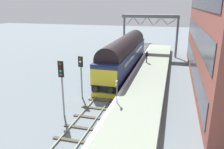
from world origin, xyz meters
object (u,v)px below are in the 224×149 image
Objects in this scene: diesel_locomotive at (124,54)px; waiting_passenger at (147,55)px; signal_post_near at (62,81)px; platform_number_sign at (117,88)px; signal_post_mid at (81,71)px.

diesel_locomotive reaches higher than waiting_passenger.
diesel_locomotive is 4.07× the size of signal_post_near.
platform_number_sign is at bearing 166.64° from waiting_passenger.
signal_post_near is at bearing 152.15° from waiting_passenger.
waiting_passenger is (0.71, 13.81, -0.24)m from platform_number_sign.
signal_post_mid reaches higher than platform_number_sign.
platform_number_sign is (4.06, 1.38, -0.73)m from signal_post_near.
signal_post_mid is 12.36m from waiting_passenger.
signal_post_near is 1.12× the size of signal_post_mid.
platform_number_sign reaches higher than waiting_passenger.
signal_post_near is at bearing -98.86° from diesel_locomotive.
signal_post_near is 3.83m from signal_post_mid.
signal_post_mid is at bearing 90.00° from signal_post_near.
diesel_locomotive reaches higher than platform_number_sign.
signal_post_near is at bearing -90.00° from signal_post_mid.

